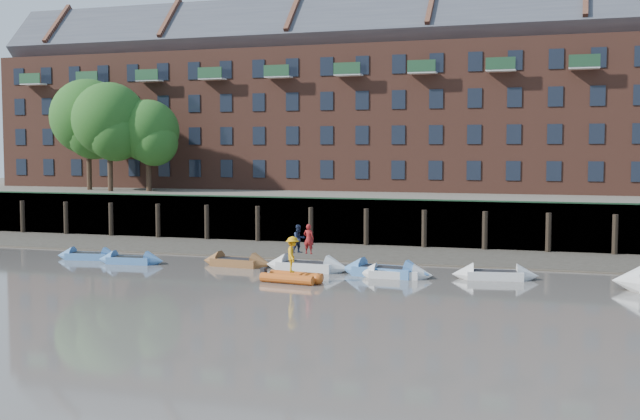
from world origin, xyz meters
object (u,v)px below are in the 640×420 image
at_px(rowboat_3, 307,266).
at_px(rowboat_5, 395,274).
at_px(rowboat_6, 495,275).
at_px(person_rib_crew, 293,254).
at_px(rowboat_0, 89,256).
at_px(rowboat_1, 131,260).
at_px(person_rower_a, 309,239).
at_px(rowboat_4, 385,271).
at_px(rib_tender, 294,278).
at_px(rowboat_2, 237,262).
at_px(person_rower_b, 299,239).

xyz_separation_m(rowboat_3, rowboat_5, (5.10, -0.86, -0.05)).
height_order(rowboat_6, person_rib_crew, person_rib_crew).
bearing_deg(rowboat_6, rowboat_3, 172.74).
bearing_deg(rowboat_0, person_rib_crew, -24.36).
height_order(rowboat_1, person_rower_a, person_rower_a).
bearing_deg(rowboat_4, rowboat_1, -170.68).
bearing_deg(rib_tender, rowboat_2, 147.48).
bearing_deg(rowboat_4, person_rower_b, -177.78).
height_order(rowboat_3, person_rib_crew, person_rib_crew).
xyz_separation_m(rowboat_5, person_rower_b, (-5.59, 0.97, 1.53)).
xyz_separation_m(rib_tender, person_rower_b, (-1.10, 3.91, 1.49)).
bearing_deg(person_rower_b, rowboat_5, -62.73).
distance_m(rib_tender, person_rower_b, 4.33).
xyz_separation_m(person_rower_a, person_rower_b, (-0.62, 0.18, -0.04)).
height_order(rowboat_4, person_rower_a, person_rower_a).
height_order(rowboat_5, person_rib_crew, person_rib_crew).
bearing_deg(rowboat_1, rowboat_5, -6.85).
bearing_deg(rib_tender, rowboat_3, 107.21).
xyz_separation_m(rowboat_2, rib_tender, (4.96, -4.25, 0.01)).
distance_m(rowboat_3, rowboat_5, 5.18).
height_order(rowboat_5, rowboat_6, rowboat_6).
bearing_deg(person_rower_a, rib_tender, 101.58).
xyz_separation_m(rowboat_0, rib_tender, (14.63, -4.15, 0.03)).
bearing_deg(rowboat_0, rowboat_3, -9.71).
height_order(rowboat_0, person_rower_b, person_rower_b).
bearing_deg(rowboat_1, rowboat_0, 160.73).
bearing_deg(rowboat_0, rowboat_5, -11.88).
distance_m(rowboat_2, person_rower_a, 4.77).
bearing_deg(rib_tender, person_rib_crew, -122.52).
bearing_deg(rowboat_0, rib_tender, -24.09).
height_order(rowboat_6, person_rower_a, person_rower_a).
height_order(person_rower_a, person_rib_crew, person_rower_a).
relative_size(rowboat_4, rowboat_5, 1.29).
height_order(rowboat_1, rowboat_4, rowboat_4).
bearing_deg(rowboat_5, rowboat_1, 176.78).
relative_size(rowboat_0, rowboat_4, 0.81).
xyz_separation_m(rowboat_6, person_rower_a, (-9.95, -0.29, 1.54)).
bearing_deg(rowboat_4, rib_tender, -130.36).
height_order(rowboat_0, rib_tender, rowboat_0).
bearing_deg(rowboat_3, rowboat_5, -5.58).
xyz_separation_m(rowboat_1, person_rib_crew, (11.20, -3.38, 1.20)).
bearing_deg(person_rib_crew, rowboat_3, -11.14).
height_order(rowboat_2, rowboat_3, rowboat_3).
distance_m(rowboat_1, rib_tender, 11.73).
bearing_deg(rib_tender, rowboat_4, 48.23).
bearing_deg(rib_tender, rowboat_6, 31.11).
distance_m(rowboat_0, rib_tender, 15.20).
relative_size(rowboat_0, person_rib_crew, 2.31).
bearing_deg(person_rower_a, rowboat_0, 2.68).
xyz_separation_m(person_rower_b, person_rib_crew, (1.05, -3.97, -0.32)).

